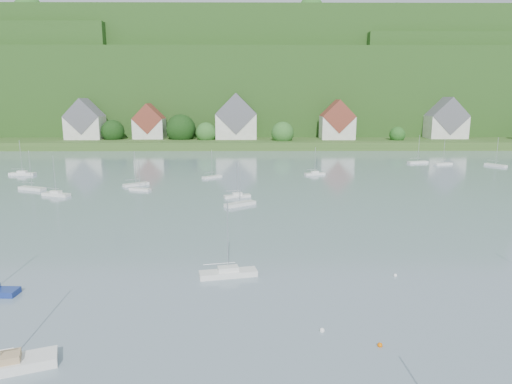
% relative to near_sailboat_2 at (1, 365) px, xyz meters
% --- Properties ---
extents(far_shore_strip, '(600.00, 60.00, 3.00)m').
position_rel_near_sailboat_2_xyz_m(far_shore_strip, '(6.32, 168.34, 1.01)').
color(far_shore_strip, '#345720').
rests_on(far_shore_strip, ground).
extents(forested_ridge, '(620.00, 181.22, 69.89)m').
position_rel_near_sailboat_2_xyz_m(forested_ridge, '(6.72, 236.91, 22.40)').
color(forested_ridge, '#1C3F14').
rests_on(forested_ridge, ground).
extents(village_building_0, '(14.00, 10.40, 16.00)m').
position_rel_near_sailboat_2_xyz_m(village_building_0, '(-48.68, 155.34, 9.02)').
color(village_building_0, beige).
rests_on(village_building_0, far_shore_strip).
extents(village_building_1, '(12.00, 9.36, 14.00)m').
position_rel_near_sailboat_2_xyz_m(village_building_1, '(-23.68, 157.34, 8.26)').
color(village_building_1, beige).
rests_on(village_building_1, far_shore_strip).
extents(village_building_2, '(16.00, 11.44, 18.00)m').
position_rel_near_sailboat_2_xyz_m(village_building_2, '(11.32, 156.34, 9.78)').
color(village_building_2, beige).
rests_on(village_building_2, far_shore_strip).
extents(village_building_3, '(13.00, 10.40, 15.50)m').
position_rel_near_sailboat_2_xyz_m(village_building_3, '(51.32, 154.34, 8.94)').
color(village_building_3, beige).
rests_on(village_building_3, far_shore_strip).
extents(village_building_4, '(15.00, 10.40, 16.50)m').
position_rel_near_sailboat_2_xyz_m(village_building_4, '(96.32, 158.34, 9.10)').
color(village_building_4, beige).
rests_on(village_building_4, far_shore_strip).
extents(near_sailboat_2, '(7.48, 4.52, 9.77)m').
position_rel_near_sailboat_2_xyz_m(near_sailboat_2, '(0.00, 0.00, 0.00)').
color(near_sailboat_2, white).
rests_on(near_sailboat_2, ground).
extents(near_sailboat_3, '(6.40, 2.97, 8.34)m').
position_rel_near_sailboat_2_xyz_m(near_sailboat_3, '(14.97, 17.47, -0.04)').
color(near_sailboat_3, white).
rests_on(near_sailboat_3, ground).
extents(mooring_buoy_1, '(0.44, 0.44, 0.44)m').
position_rel_near_sailboat_2_xyz_m(mooring_buoy_1, '(23.27, 5.37, -0.49)').
color(mooring_buoy_1, white).
rests_on(mooring_buoy_1, ground).
extents(mooring_buoy_2, '(0.40, 0.40, 0.40)m').
position_rel_near_sailboat_2_xyz_m(mooring_buoy_2, '(27.39, 3.08, -0.49)').
color(mooring_buoy_2, '#ED6500').
rests_on(mooring_buoy_2, ground).
extents(mooring_buoy_4, '(0.39, 0.39, 0.39)m').
position_rel_near_sailboat_2_xyz_m(mooring_buoy_4, '(32.94, 17.27, -0.49)').
color(mooring_buoy_4, white).
rests_on(mooring_buoy_4, ground).
extents(far_sailboat_cluster, '(194.10, 67.44, 8.75)m').
position_rel_near_sailboat_2_xyz_m(far_sailboat_cluster, '(2.26, 86.67, -0.11)').
color(far_sailboat_cluster, white).
rests_on(far_sailboat_cluster, ground).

